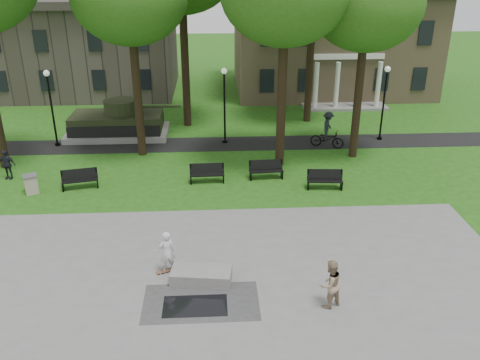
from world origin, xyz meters
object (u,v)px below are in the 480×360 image
object	(u,v)px
concrete_block	(201,275)
park_bench_0	(80,179)
friend_watching	(330,284)
cyclist	(327,133)
trash_bin	(31,184)
skateboarder	(167,252)

from	to	relation	value
concrete_block	park_bench_0	world-z (taller)	park_bench_0
friend_watching	cyclist	bearing A→B (deg)	-130.56
cyclist	trash_bin	bearing A→B (deg)	133.60
friend_watching	cyclist	distance (m)	15.70
cyclist	trash_bin	distance (m)	17.15
trash_bin	skateboarder	bearing A→B (deg)	-45.07
concrete_block	cyclist	world-z (taller)	cyclist
skateboarder	friend_watching	bearing A→B (deg)	132.99
cyclist	park_bench_0	bearing A→B (deg)	134.90
cyclist	trash_bin	size ratio (longest dim) A/B	2.36
concrete_block	friend_watching	bearing A→B (deg)	-21.41
friend_watching	cyclist	xyz separation A→B (m)	(3.23, 15.37, 0.02)
park_bench_0	trash_bin	distance (m)	2.37
skateboarder	cyclist	distance (m)	15.73
concrete_block	trash_bin	xyz separation A→B (m)	(-8.61, 8.01, 0.24)
skateboarder	concrete_block	bearing A→B (deg)	128.58
concrete_block	park_bench_0	xyz separation A→B (m)	(-6.28, 8.46, 0.28)
skateboarder	park_bench_0	xyz separation A→B (m)	(-5.01, 7.81, -0.35)
cyclist	trash_bin	xyz separation A→B (m)	(-16.19, -5.65, -0.44)
skateboarder	park_bench_0	distance (m)	9.28
park_bench_0	trash_bin	size ratio (longest dim) A/B	1.93
friend_watching	park_bench_0	xyz separation A→B (m)	(-10.63, 10.17, -0.39)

